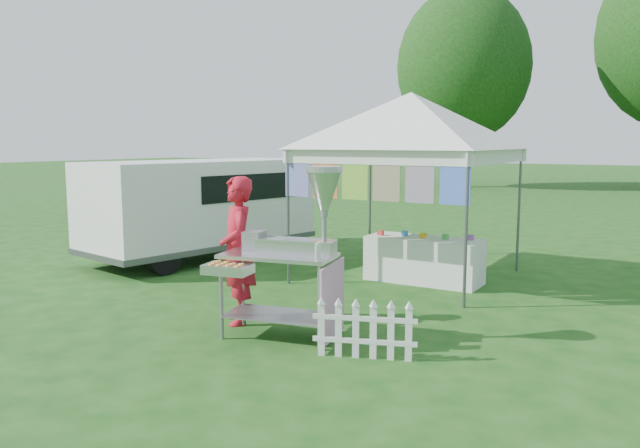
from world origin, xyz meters
The scene contains 8 objects.
ground centered at (0.00, 0.00, 0.00)m, with size 120.00×120.00×0.00m, color #154614.
canopy_main centered at (0.00, 3.49, 2.99)m, with size 4.24×4.24×3.45m.
tree_left centered at (-6.00, 24.00, 5.83)m, with size 6.40×6.40×9.53m.
donut_cart centered at (0.23, -0.22, 1.15)m, with size 1.43×1.21×1.95m.
vendor centered at (-0.75, -0.02, 0.90)m, with size 0.66×0.43×1.80m, color red.
cargo_van centered at (-4.05, 3.18, 1.00)m, with size 2.58×4.73×1.86m.
picket_fence centered at (1.17, -0.37, 0.29)m, with size 1.02×0.39×0.56m.
display_table centered at (0.36, 3.27, 0.36)m, with size 1.80×0.70×0.71m, color white.
Camera 1 is at (3.98, -5.90, 2.21)m, focal length 35.00 mm.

